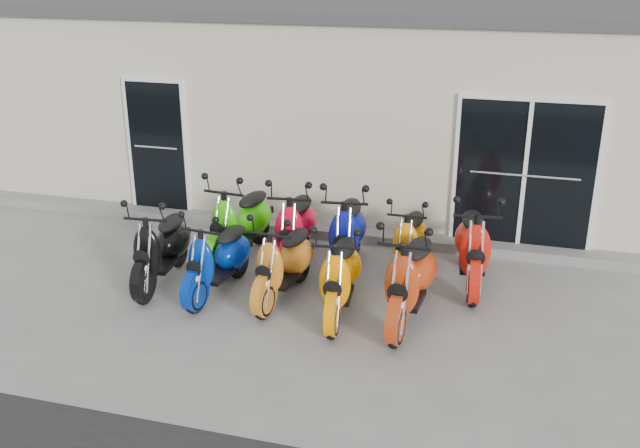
% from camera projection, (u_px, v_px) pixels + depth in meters
% --- Properties ---
extents(ground, '(80.00, 80.00, 0.00)m').
position_uv_depth(ground, '(308.00, 293.00, 9.31)').
color(ground, gray).
rests_on(ground, ground).
extents(building, '(14.00, 6.00, 3.20)m').
position_uv_depth(building, '(386.00, 98.00, 13.41)').
color(building, beige).
rests_on(building, ground).
extents(roof_cap, '(14.20, 6.20, 0.16)m').
position_uv_depth(roof_cap, '(389.00, 5.00, 12.81)').
color(roof_cap, '#3F3F42').
rests_on(roof_cap, building).
extents(front_step, '(14.00, 0.40, 0.15)m').
position_uv_depth(front_step, '(345.00, 233.00, 11.10)').
color(front_step, gray).
rests_on(front_step, ground).
extents(door_left, '(1.07, 0.08, 2.22)m').
position_uv_depth(door_left, '(157.00, 143.00, 11.62)').
color(door_left, black).
rests_on(door_left, front_step).
extents(door_right, '(2.02, 0.08, 2.22)m').
position_uv_depth(door_right, '(525.00, 170.00, 10.15)').
color(door_right, black).
rests_on(door_right, front_step).
extents(scooter_front_black, '(0.79, 1.83, 1.31)m').
position_uv_depth(scooter_front_black, '(161.00, 238.00, 9.37)').
color(scooter_front_black, black).
rests_on(scooter_front_black, ground).
extents(scooter_front_blue, '(0.80, 1.75, 1.25)m').
position_uv_depth(scooter_front_blue, '(218.00, 249.00, 9.09)').
color(scooter_front_blue, '#022693').
rests_on(scooter_front_blue, ground).
extents(scooter_front_orange_a, '(0.80, 1.77, 1.26)m').
position_uv_depth(scooter_front_orange_a, '(284.00, 253.00, 8.96)').
color(scooter_front_orange_a, orange).
rests_on(scooter_front_orange_a, ground).
extents(scooter_front_orange_b, '(0.81, 1.82, 1.30)m').
position_uv_depth(scooter_front_orange_b, '(340.00, 265.00, 8.56)').
color(scooter_front_orange_b, '#FF8D00').
rests_on(scooter_front_orange_b, ground).
extents(scooter_front_red, '(0.82, 1.95, 1.41)m').
position_uv_depth(scooter_front_red, '(411.00, 267.00, 8.38)').
color(scooter_front_red, '#B3340F').
rests_on(scooter_front_red, ground).
extents(scooter_back_green, '(0.89, 1.95, 1.39)m').
position_uv_depth(scooter_back_green, '(240.00, 213.00, 10.15)').
color(scooter_back_green, '#34D409').
rests_on(scooter_back_green, ground).
extents(scooter_back_red, '(0.90, 1.95, 1.39)m').
position_uv_depth(scooter_back_red, '(296.00, 218.00, 9.94)').
color(scooter_back_red, red).
rests_on(scooter_back_red, ground).
extents(scooter_back_blue, '(0.95, 2.00, 1.42)m').
position_uv_depth(scooter_back_blue, '(348.00, 223.00, 9.73)').
color(scooter_back_blue, '#091087').
rests_on(scooter_back_blue, ground).
extents(scooter_back_yellow, '(0.60, 1.64, 1.21)m').
position_uv_depth(scooter_back_yellow, '(410.00, 233.00, 9.68)').
color(scooter_back_yellow, orange).
rests_on(scooter_back_yellow, ground).
extents(scooter_back_extra, '(0.90, 1.95, 1.39)m').
position_uv_depth(scooter_back_extra, '(474.00, 236.00, 9.32)').
color(scooter_back_extra, red).
rests_on(scooter_back_extra, ground).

